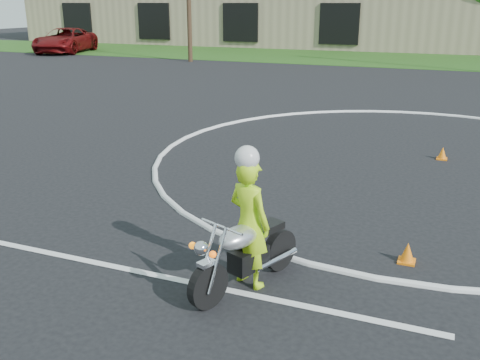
% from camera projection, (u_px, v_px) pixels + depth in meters
% --- Properties ---
extents(ground, '(120.00, 120.00, 0.00)m').
position_uv_depth(ground, '(401.00, 205.00, 9.79)').
color(ground, black).
rests_on(ground, ground).
extents(grass_strip, '(120.00, 10.00, 0.02)m').
position_uv_depth(grass_strip, '(447.00, 61.00, 33.55)').
color(grass_strip, '#1E4714').
rests_on(grass_strip, ground).
extents(primary_motorcycle, '(0.96, 1.84, 1.02)m').
position_uv_depth(primary_motorcycle, '(244.00, 253.00, 6.80)').
color(primary_motorcycle, black).
rests_on(primary_motorcycle, ground).
extents(rider_primary_grp, '(0.73, 0.61, 1.89)m').
position_uv_depth(rider_primary_grp, '(249.00, 219.00, 6.79)').
color(rider_primary_grp, '#B1E918').
rests_on(rider_primary_grp, ground).
extents(pickup_grp, '(4.49, 6.87, 1.76)m').
position_uv_depth(pickup_grp, '(65.00, 40.00, 39.35)').
color(pickup_grp, '#5F0A0C').
rests_on(pickup_grp, ground).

